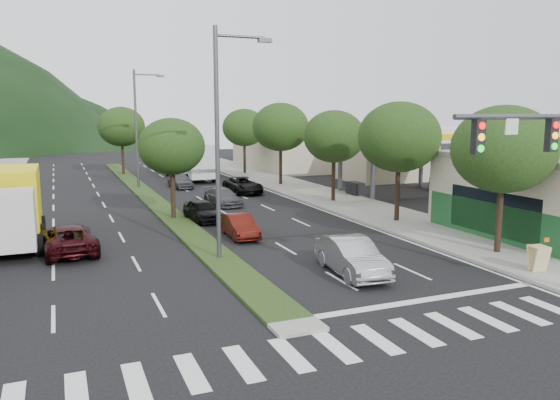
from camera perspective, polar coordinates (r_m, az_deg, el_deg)
name	(u,v)px	position (r m, az deg, el deg)	size (l,w,h in m)	color
ground	(291,323)	(17.23, 1.21, -12.78)	(160.00, 160.00, 0.00)	black
sidewalk_right	(310,192)	(44.39, 3.12, 0.86)	(5.00, 90.00, 0.15)	gray
median	(148,196)	(43.60, -13.64, 0.45)	(1.60, 56.00, 0.12)	#1C3312
crosswalk	(320,349)	(15.57, 4.25, -15.27)	(19.00, 2.20, 0.01)	silver
traffic_signal	(560,167)	(20.33, 27.23, 3.08)	(6.12, 0.40, 7.00)	#47494C
storefront_right	(559,198)	(32.28, 27.14, 0.21)	(9.00, 10.00, 4.00)	beige
gas_canopy	(400,135)	(44.63, 12.46, 6.60)	(12.20, 8.20, 5.25)	silver
bldg_right_far	(294,146)	(64.24, 1.50, 5.68)	(10.00, 16.00, 5.20)	beige
tree_r_a	(504,149)	(26.26, 22.32, 4.92)	(4.60, 4.60, 6.63)	black
tree_r_b	(399,137)	(32.42, 12.36, 6.44)	(4.80, 4.80, 6.94)	black
tree_r_c	(334,137)	(39.28, 5.67, 6.61)	(4.40, 4.40, 6.48)	black
tree_r_d	(281,127)	(48.32, 0.07, 7.62)	(5.00, 5.00, 7.17)	black
tree_r_e	(244,128)	(57.69, -3.75, 7.55)	(4.60, 4.60, 6.71)	black
tree_med_near	(172,147)	(33.34, -11.27, 5.49)	(4.00, 4.00, 6.02)	black
tree_med_far	(121,127)	(59.02, -16.23, 7.36)	(4.80, 4.80, 6.94)	black
streetlight_near	(222,133)	(23.62, -6.11, 7.01)	(2.60, 0.25, 10.00)	#47494C
streetlight_mid	(138,123)	(48.12, -14.57, 7.81)	(2.60, 0.25, 10.00)	#47494C
sedan_silver	(352,256)	(22.15, 7.50, -5.87)	(1.55, 4.44, 1.46)	#A9ABB0
suv_maroon	(68,239)	(27.03, -21.26, -3.80)	(2.25, 4.88, 1.36)	black
car_queue_a	(202,210)	(32.99, -8.12, -1.09)	(1.51, 3.76, 1.28)	black
car_queue_b	(223,197)	(38.48, -5.99, 0.33)	(1.67, 4.10, 1.19)	#444449
car_queue_c	(240,226)	(28.48, -4.24, -2.74)	(1.26, 3.60, 1.19)	#4F130D
car_queue_d	(243,185)	(44.13, -3.89, 1.56)	(2.17, 4.70, 1.31)	black
car_queue_e	(180,181)	(47.88, -10.38, 2.01)	(1.52, 3.78, 1.29)	#4B4B50
box_truck	(10,210)	(29.67, -26.36, -0.92)	(2.98, 7.51, 3.69)	silver
motorhome	(190,160)	(53.95, -9.37, 4.15)	(3.43, 9.41, 3.55)	silver
a_frame_sign	(538,256)	(24.18, 25.39, -5.31)	(0.74, 0.81, 1.41)	#CCB77C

